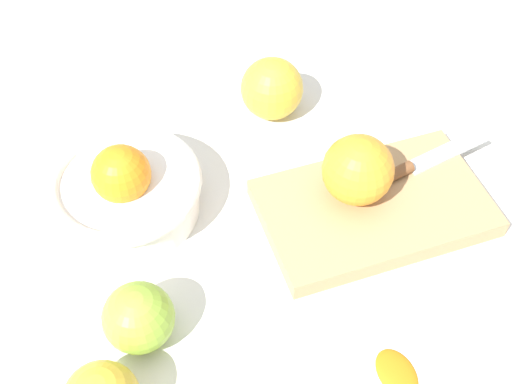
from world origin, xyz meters
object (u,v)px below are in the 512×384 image
object	(u,v)px
knife	(418,164)
apple_front_left_2	(139,318)
cutting_board	(375,209)
orange_on_board	(358,170)
bowl	(125,190)
apple_back_right	(272,89)

from	to	relation	value
knife	apple_front_left_2	bearing A→B (deg)	-167.85
cutting_board	orange_on_board	xyz separation A→B (m)	(-0.02, 0.02, 0.05)
bowl	orange_on_board	size ratio (longest dim) A/B	2.21
orange_on_board	knife	world-z (taller)	orange_on_board
cutting_board	apple_back_right	distance (m)	0.20
bowl	apple_back_right	world-z (taller)	bowl
orange_on_board	apple_back_right	bearing A→B (deg)	97.92
cutting_board	knife	bearing A→B (deg)	23.09
bowl	knife	size ratio (longest dim) A/B	1.10
cutting_board	knife	world-z (taller)	knife
apple_back_right	apple_front_left_2	distance (m)	0.34
orange_on_board	bowl	bearing A→B (deg)	158.93
bowl	apple_front_left_2	world-z (taller)	bowl
orange_on_board	apple_front_left_2	size ratio (longest dim) A/B	1.12
cutting_board	knife	xyz separation A→B (m)	(0.07, 0.03, 0.02)
cutting_board	bowl	bearing A→B (deg)	155.90
bowl	apple_back_right	distance (m)	0.23
bowl	orange_on_board	distance (m)	0.25
cutting_board	knife	distance (m)	0.08
cutting_board	orange_on_board	distance (m)	0.06
bowl	apple_front_left_2	distance (m)	0.16
orange_on_board	knife	distance (m)	0.09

